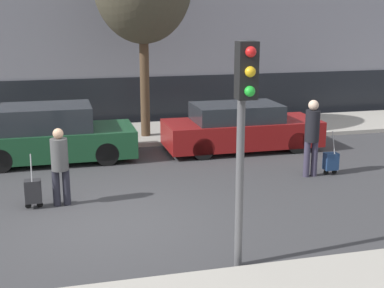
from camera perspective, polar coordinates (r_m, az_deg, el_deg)
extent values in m
plane|color=#38383A|center=(10.20, -8.74, -8.25)|extent=(80.00, 80.00, 0.00)
cube|color=#A39E93|center=(16.87, -11.16, 0.77)|extent=(28.00, 3.00, 0.12)
cube|color=black|center=(18.86, -11.67, 4.41)|extent=(27.44, 0.06, 1.60)
cube|color=#194728|center=(14.48, -14.49, 0.18)|extent=(4.18, 1.81, 0.70)
cube|color=#23282D|center=(14.35, -15.32, 2.73)|extent=(2.30, 1.59, 0.63)
cylinder|color=black|center=(13.79, -9.05, -1.05)|extent=(0.60, 0.18, 0.60)
cylinder|color=black|center=(15.36, -9.64, 0.47)|extent=(0.60, 0.18, 0.60)
cylinder|color=black|center=(13.81, -19.80, -1.69)|extent=(0.60, 0.18, 0.60)
cylinder|color=black|center=(15.39, -19.28, -0.10)|extent=(0.60, 0.18, 0.60)
cube|color=maroon|center=(15.20, 5.33, 1.21)|extent=(4.36, 1.71, 0.70)
cube|color=#23282D|center=(15.03, 4.75, 3.37)|extent=(2.40, 1.50, 0.48)
cylinder|color=black|center=(15.07, 11.14, 0.14)|extent=(0.60, 0.18, 0.60)
cylinder|color=black|center=(16.42, 8.88, 1.37)|extent=(0.60, 0.18, 0.60)
cylinder|color=black|center=(14.14, 1.18, -0.50)|extent=(0.60, 0.18, 0.60)
cylinder|color=black|center=(15.57, -0.32, 0.85)|extent=(0.60, 0.18, 0.60)
cylinder|color=#23232D|center=(11.12, -14.28, -4.59)|extent=(0.15, 0.15, 0.74)
cylinder|color=#23232D|center=(11.13, -13.25, -4.51)|extent=(0.15, 0.15, 0.74)
cylinder|color=#4C4C4C|center=(10.93, -13.97, -1.10)|extent=(0.34, 0.34, 0.65)
sphere|color=tan|center=(10.83, -14.10, 1.09)|extent=(0.21, 0.21, 0.21)
cube|color=#262628|center=(11.13, -16.59, -4.85)|extent=(0.32, 0.24, 0.46)
cylinder|color=black|center=(11.23, -17.06, -6.28)|extent=(0.12, 0.03, 0.12)
cylinder|color=black|center=(11.22, -15.91, -6.22)|extent=(0.12, 0.03, 0.12)
cylinder|color=gray|center=(10.91, -16.78, -2.45)|extent=(0.02, 0.19, 0.53)
cylinder|color=#383347|center=(13.03, 12.92, -1.53)|extent=(0.15, 0.15, 0.86)
cylinder|color=#383347|center=(12.94, 12.14, -1.60)|extent=(0.15, 0.15, 0.86)
cylinder|color=black|center=(12.80, 12.72, 1.89)|extent=(0.34, 0.34, 0.74)
sphere|color=beige|center=(12.71, 12.84, 4.06)|extent=(0.24, 0.24, 0.24)
cube|color=navy|center=(13.28, 14.59, -1.80)|extent=(0.32, 0.24, 0.41)
cylinder|color=black|center=(13.30, 14.10, -2.93)|extent=(0.12, 0.03, 0.12)
cylinder|color=black|center=(13.41, 14.94, -2.85)|extent=(0.12, 0.03, 0.12)
cylinder|color=gray|center=(13.10, 14.87, 0.14)|extent=(0.02, 0.19, 0.53)
cylinder|color=#515154|center=(7.90, 5.16, -1.58)|extent=(0.12, 0.12, 3.43)
cube|color=black|center=(7.49, 5.84, 7.80)|extent=(0.28, 0.24, 0.80)
sphere|color=red|center=(7.32, 6.30, 9.75)|extent=(0.15, 0.15, 0.15)
sphere|color=gold|center=(7.35, 6.24, 7.67)|extent=(0.15, 0.15, 0.15)
sphere|color=green|center=(7.38, 6.19, 5.62)|extent=(0.15, 0.15, 0.15)
cylinder|color=#4C3826|center=(16.24, -5.07, 6.47)|extent=(0.28, 0.28, 3.22)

